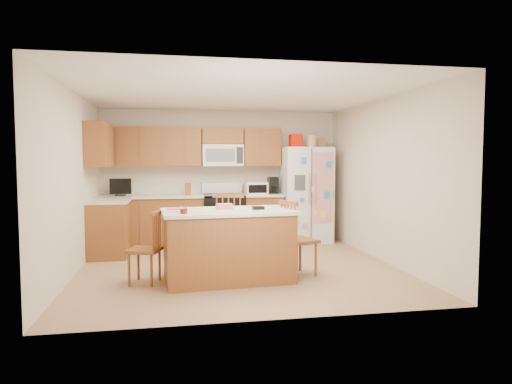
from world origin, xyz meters
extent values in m
plane|color=olive|center=(0.00, 0.00, 0.00)|extent=(4.50, 4.50, 0.00)
cube|color=beige|center=(0.00, 2.25, 1.25)|extent=(4.50, 0.10, 2.50)
cube|color=beige|center=(0.00, -2.25, 1.25)|extent=(4.50, 0.10, 2.50)
cube|color=beige|center=(-2.25, 0.00, 1.25)|extent=(0.10, 4.50, 2.50)
cube|color=beige|center=(2.25, 0.00, 1.25)|extent=(0.10, 4.50, 2.50)
cube|color=white|center=(0.00, 0.00, 2.50)|extent=(4.50, 4.50, 0.04)
cube|color=brown|center=(-1.31, 1.95, 0.44)|extent=(1.87, 0.60, 0.88)
cube|color=brown|center=(0.74, 1.95, 0.44)|extent=(0.72, 0.60, 0.88)
cube|color=brown|center=(-1.95, 1.17, 0.44)|extent=(0.60, 0.95, 0.88)
cube|color=beige|center=(-1.31, 1.94, 0.90)|extent=(1.87, 0.64, 0.04)
cube|color=beige|center=(0.74, 1.94, 0.90)|extent=(0.72, 0.64, 0.04)
cube|color=beige|center=(-1.94, 1.17, 0.90)|extent=(0.64, 0.95, 0.04)
cube|color=brown|center=(-1.32, 2.08, 1.80)|extent=(1.85, 0.33, 0.70)
cube|color=brown|center=(0.75, 2.08, 1.80)|extent=(0.70, 0.33, 0.70)
cube|color=brown|center=(0.00, 2.08, 2.00)|extent=(0.76, 0.33, 0.29)
cube|color=brown|center=(-2.08, 1.17, 1.80)|extent=(0.33, 0.95, 0.70)
cube|color=brown|center=(-1.90, 1.92, 1.80)|extent=(0.02, 0.01, 0.66)
cube|color=brown|center=(-1.90, 1.65, 0.44)|extent=(0.02, 0.01, 0.84)
cube|color=brown|center=(-1.50, 1.92, 1.80)|extent=(0.02, 0.01, 0.66)
cube|color=brown|center=(-1.50, 1.65, 0.44)|extent=(0.02, 0.01, 0.84)
cube|color=brown|center=(-1.10, 1.92, 1.80)|extent=(0.02, 0.01, 0.66)
cube|color=brown|center=(-1.10, 1.65, 0.44)|extent=(0.02, 0.01, 0.84)
cube|color=brown|center=(-0.70, 1.92, 1.80)|extent=(0.01, 0.01, 0.66)
cube|color=brown|center=(-0.70, 1.65, 0.44)|extent=(0.01, 0.01, 0.84)
cube|color=brown|center=(0.70, 1.92, 1.80)|extent=(0.01, 0.01, 0.66)
cube|color=brown|center=(0.70, 1.65, 0.44)|extent=(0.01, 0.01, 0.84)
cube|color=white|center=(0.00, 2.06, 1.65)|extent=(0.76, 0.38, 0.40)
cube|color=slate|center=(-0.06, 1.86, 1.65)|extent=(0.54, 0.01, 0.24)
cube|color=#262626|center=(0.30, 1.86, 1.65)|extent=(0.12, 0.01, 0.30)
cube|color=brown|center=(-0.65, 1.95, 1.03)|extent=(0.10, 0.14, 0.22)
cube|color=black|center=(-1.85, 1.97, 0.93)|extent=(0.18, 0.12, 0.02)
cube|color=black|center=(-1.85, 1.97, 1.09)|extent=(0.38, 0.03, 0.28)
cube|color=orange|center=(0.58, 2.03, 1.01)|extent=(0.35, 0.22, 0.18)
cube|color=white|center=(0.60, 1.80, 1.04)|extent=(0.40, 0.28, 0.23)
cube|color=black|center=(0.60, 1.66, 1.04)|extent=(0.34, 0.01, 0.15)
cube|color=black|center=(0.96, 2.00, 1.08)|extent=(0.18, 0.22, 0.32)
cylinder|color=black|center=(0.96, 1.93, 1.01)|extent=(0.12, 0.12, 0.12)
cube|color=black|center=(0.00, 1.93, 0.44)|extent=(0.76, 0.64, 0.88)
cube|color=black|center=(0.00, 1.60, 0.42)|extent=(0.68, 0.01, 0.42)
cube|color=black|center=(0.00, 1.93, 0.91)|extent=(0.76, 0.64, 0.03)
cube|color=white|center=(0.00, 2.19, 1.03)|extent=(0.76, 0.10, 0.20)
cube|color=white|center=(1.57, 1.88, 0.90)|extent=(0.90, 0.75, 1.80)
cube|color=#4C4C4C|center=(1.57, 1.49, 0.90)|extent=(0.02, 0.01, 1.75)
cube|color=silver|center=(1.52, 1.47, 1.05)|extent=(0.02, 0.03, 0.55)
cube|color=silver|center=(1.62, 1.47, 1.05)|extent=(0.02, 0.03, 0.55)
cube|color=#3F3F44|center=(1.35, 1.49, 1.15)|extent=(0.20, 0.01, 0.28)
cube|color=#D84C59|center=(1.77, 1.49, 1.05)|extent=(0.42, 0.01, 1.30)
cube|color=red|center=(1.37, 1.88, 1.92)|extent=(0.22, 0.22, 0.24)
cylinder|color=tan|center=(1.67, 1.82, 1.91)|extent=(0.18, 0.18, 0.22)
cube|color=#89614A|center=(1.85, 1.96, 1.89)|extent=(0.18, 0.20, 0.18)
cube|color=brown|center=(-0.23, -0.68, 0.44)|extent=(1.66, 1.01, 0.88)
cube|color=beige|center=(-0.23, -0.68, 0.90)|extent=(1.74, 1.10, 0.04)
cylinder|color=red|center=(-0.80, -0.99, 0.95)|extent=(0.08, 0.08, 0.06)
cylinder|color=white|center=(-0.80, -0.99, 0.96)|extent=(0.09, 0.09, 0.09)
cube|color=#FFAAA0|center=(-0.26, -0.58, 0.95)|extent=(0.21, 0.16, 0.07)
cube|color=black|center=(0.16, -0.70, 0.94)|extent=(0.16, 0.13, 0.04)
cube|color=white|center=(-0.92, -0.72, 0.93)|extent=(0.32, 0.26, 0.01)
cube|color=#D84C4C|center=(-0.88, -0.64, 0.94)|extent=(0.27, 0.22, 0.01)
cylinder|color=white|center=(-0.53, -0.93, 0.92)|extent=(0.13, 0.06, 0.01)
cube|color=brown|center=(-1.29, -0.66, 0.43)|extent=(0.47, 0.49, 0.04)
cylinder|color=brown|center=(-1.38, -0.47, 0.20)|extent=(0.03, 0.03, 0.41)
cylinder|color=brown|center=(-1.47, -0.78, 0.20)|extent=(0.03, 0.03, 0.41)
cylinder|color=brown|center=(-1.11, -0.55, 0.20)|extent=(0.03, 0.03, 0.41)
cylinder|color=brown|center=(-1.20, -0.86, 0.20)|extent=(0.03, 0.03, 0.41)
cylinder|color=brown|center=(-1.09, -0.57, 0.67)|extent=(0.02, 0.02, 0.45)
cylinder|color=brown|center=(-1.11, -0.64, 0.67)|extent=(0.02, 0.02, 0.45)
cylinder|color=brown|center=(-1.13, -0.71, 0.67)|extent=(0.02, 0.02, 0.45)
cylinder|color=brown|center=(-1.15, -0.77, 0.67)|extent=(0.02, 0.02, 0.45)
cylinder|color=brown|center=(-1.17, -0.84, 0.67)|extent=(0.02, 0.02, 0.45)
cube|color=brown|center=(-1.13, -0.71, 0.90)|extent=(0.14, 0.37, 0.05)
cube|color=brown|center=(-0.11, 0.10, 0.50)|extent=(0.54, 0.53, 0.05)
cylinder|color=brown|center=(0.10, 0.22, 0.24)|extent=(0.04, 0.04, 0.48)
cylinder|color=brown|center=(-0.27, 0.30, 0.24)|extent=(0.04, 0.04, 0.48)
cylinder|color=brown|center=(0.04, -0.10, 0.24)|extent=(0.04, 0.04, 0.48)
cylinder|color=brown|center=(-0.33, -0.03, 0.24)|extent=(0.04, 0.04, 0.48)
cylinder|color=brown|center=(0.01, -0.12, 0.79)|extent=(0.02, 0.02, 0.53)
cylinder|color=brown|center=(-0.07, -0.10, 0.79)|extent=(0.02, 0.02, 0.53)
cylinder|color=brown|center=(-0.15, -0.09, 0.79)|extent=(0.02, 0.02, 0.53)
cylinder|color=brown|center=(-0.23, -0.07, 0.79)|extent=(0.02, 0.02, 0.53)
cylinder|color=brown|center=(-0.31, -0.05, 0.79)|extent=(0.02, 0.02, 0.53)
cube|color=brown|center=(-0.15, -0.09, 1.06)|extent=(0.44, 0.13, 0.06)
cube|color=brown|center=(0.74, -0.60, 0.47)|extent=(0.54, 0.55, 0.05)
cylinder|color=brown|center=(0.95, -0.71, 0.22)|extent=(0.04, 0.04, 0.45)
cylinder|color=brown|center=(0.83, -0.38, 0.22)|extent=(0.04, 0.04, 0.45)
cylinder|color=brown|center=(0.66, -0.82, 0.22)|extent=(0.04, 0.04, 0.45)
cylinder|color=brown|center=(0.54, -0.49, 0.22)|extent=(0.04, 0.04, 0.45)
cylinder|color=brown|center=(0.63, -0.81, 0.74)|extent=(0.02, 0.02, 0.50)
cylinder|color=brown|center=(0.60, -0.73, 0.74)|extent=(0.02, 0.02, 0.50)
cylinder|color=brown|center=(0.58, -0.66, 0.74)|extent=(0.02, 0.02, 0.50)
cylinder|color=brown|center=(0.55, -0.59, 0.74)|extent=(0.02, 0.02, 0.50)
cylinder|color=brown|center=(0.52, -0.51, 0.74)|extent=(0.02, 0.02, 0.50)
cube|color=brown|center=(0.58, -0.66, 0.99)|extent=(0.18, 0.41, 0.05)
camera|label=1|loc=(-0.92, -6.50, 1.56)|focal=32.00mm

